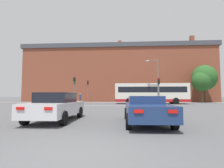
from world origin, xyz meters
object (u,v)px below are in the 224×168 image
object	(u,v)px
traffic_light_far_left	(88,88)
street_lamp_junction	(156,77)
car_saloon_left	(57,106)
pedestrian_waiting	(80,97)
bus_crossing_lead	(151,93)
traffic_light_near_left	(74,86)
car_roadster_right	(146,109)
pedestrian_walking_east	(71,97)
traffic_light_near_right	(159,87)

from	to	relation	value
traffic_light_far_left	street_lamp_junction	size ratio (longest dim) A/B	0.63
car_saloon_left	pedestrian_waiting	bearing A→B (deg)	101.06
bus_crossing_lead	traffic_light_near_left	size ratio (longest dim) A/B	3.07
car_roadster_right	pedestrian_waiting	distance (m)	26.91
traffic_light_far_left	pedestrian_waiting	size ratio (longest dim) A/B	2.42
pedestrian_waiting	pedestrian_walking_east	bearing A→B (deg)	-128.41
pedestrian_walking_east	traffic_light_near_right	bearing A→B (deg)	-114.00
traffic_light_near_left	pedestrian_waiting	world-z (taller)	traffic_light_near_left
pedestrian_walking_east	traffic_light_far_left	bearing A→B (deg)	-78.96
street_lamp_junction	traffic_light_near_left	bearing A→B (deg)	-164.47
pedestrian_waiting	street_lamp_junction	bearing A→B (deg)	30.12
bus_crossing_lead	pedestrian_walking_east	bearing A→B (deg)	71.42
car_roadster_right	pedestrian_walking_east	distance (m)	27.83
car_saloon_left	bus_crossing_lead	distance (m)	21.44
traffic_light_far_left	street_lamp_junction	bearing A→B (deg)	-32.74
car_saloon_left	traffic_light_near_right	xyz separation A→B (m)	(8.21, 14.39, 1.73)
traffic_light_near_left	pedestrian_walking_east	size ratio (longest dim) A/B	2.26
traffic_light_near_left	car_saloon_left	bearing A→B (deg)	-77.50
bus_crossing_lead	pedestrian_walking_east	distance (m)	15.59
car_roadster_right	traffic_light_near_left	world-z (taller)	traffic_light_near_left
car_roadster_right	street_lamp_junction	world-z (taller)	street_lamp_junction
bus_crossing_lead	street_lamp_junction	xyz separation A→B (m)	(0.34, -2.65, 2.38)
street_lamp_junction	pedestrian_waiting	world-z (taller)	street_lamp_junction
traffic_light_near_left	street_lamp_junction	bearing A→B (deg)	15.53
car_roadster_right	traffic_light_far_left	world-z (taller)	traffic_light_far_left
car_roadster_right	pedestrian_walking_east	size ratio (longest dim) A/B	2.90
traffic_light_near_right	street_lamp_junction	world-z (taller)	street_lamp_junction
traffic_light_far_left	pedestrian_walking_east	distance (m)	3.76
car_roadster_right	traffic_light_far_left	bearing A→B (deg)	107.23
bus_crossing_lead	traffic_light_near_right	distance (m)	5.52
car_roadster_right	traffic_light_near_left	size ratio (longest dim) A/B	1.29
traffic_light_far_left	street_lamp_junction	world-z (taller)	street_lamp_junction
street_lamp_junction	car_roadster_right	bearing A→B (deg)	-101.88
pedestrian_waiting	bus_crossing_lead	bearing A→B (deg)	39.13
bus_crossing_lead	pedestrian_waiting	xyz separation A→B (m)	(-12.93, 4.72, -0.72)
bus_crossing_lead	pedestrian_waiting	world-z (taller)	bus_crossing_lead
pedestrian_waiting	pedestrian_walking_east	distance (m)	1.84
car_roadster_right	traffic_light_near_right	xyz separation A→B (m)	(3.61, 14.98, 1.81)
traffic_light_far_left	traffic_light_near_left	distance (m)	10.82
pedestrian_walking_east	traffic_light_near_left	bearing A→B (deg)	-150.48
car_saloon_left	traffic_light_near_left	distance (m)	14.48
traffic_light_near_left	street_lamp_junction	size ratio (longest dim) A/B	0.56
traffic_light_far_left	pedestrian_walking_east	world-z (taller)	traffic_light_far_left
traffic_light_near_left	car_roadster_right	bearing A→B (deg)	-62.18
traffic_light_near_left	pedestrian_walking_east	xyz separation A→B (m)	(-3.64, 10.80, -1.59)
car_saloon_left	traffic_light_far_left	bearing A→B (deg)	97.78
car_saloon_left	pedestrian_waiting	xyz separation A→B (m)	(-4.92, 24.58, 0.30)
street_lamp_junction	pedestrian_walking_east	distance (m)	17.20
car_roadster_right	pedestrian_waiting	size ratio (longest dim) A/B	2.74
street_lamp_junction	traffic_light_near_right	bearing A→B (deg)	-92.81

